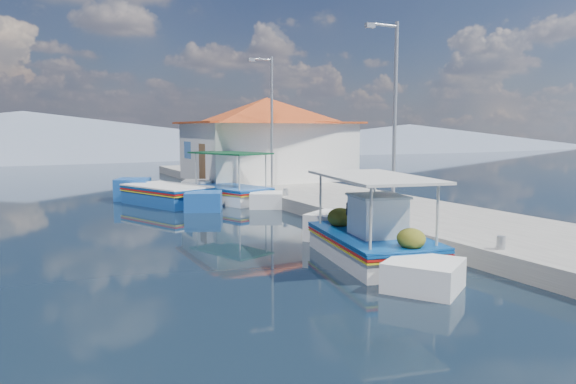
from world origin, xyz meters
name	(u,v)px	position (x,y,z in m)	size (l,w,h in m)	color
ground	(294,260)	(0.00, 0.00, 0.00)	(160.00, 160.00, 0.00)	black
quay	(355,205)	(5.90, 6.00, 0.25)	(5.00, 44.00, 0.50)	#AAA79F
bollards	(319,200)	(3.80, 5.25, 0.65)	(0.20, 17.20, 0.30)	#A5A8AD
main_caique	(370,242)	(1.71, -0.82, 0.45)	(2.99, 6.97, 2.34)	white
caique_green_canopy	(230,194)	(2.39, 10.65, 0.37)	(3.32, 6.20, 2.45)	white
caique_blue_hull	(167,197)	(-0.31, 11.22, 0.34)	(3.73, 6.51, 1.25)	#1B52A4
harbor_building	(267,137)	(6.20, 15.00, 2.78)	(10.49, 10.49, 4.40)	white
lamp_post_near	(393,109)	(4.51, 2.00, 3.85)	(1.21, 0.14, 6.00)	#A5A8AD
lamp_post_far	(270,115)	(4.51, 11.00, 3.85)	(1.21, 0.14, 6.00)	#A5A8AD
mountain_ridge	(129,138)	(6.54, 56.00, 2.04)	(171.40, 96.00, 5.50)	slate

